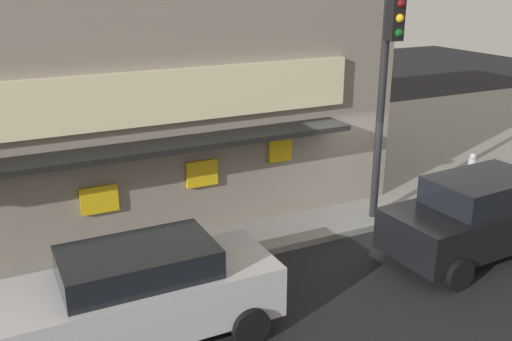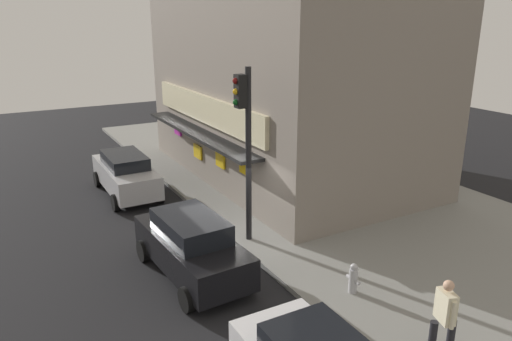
{
  "view_description": "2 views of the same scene",
  "coord_description": "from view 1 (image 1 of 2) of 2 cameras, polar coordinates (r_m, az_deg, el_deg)",
  "views": [
    {
      "loc": [
        -7.77,
        -9.57,
        5.67
      ],
      "look_at": [
        -2.23,
        1.62,
        1.34
      ],
      "focal_mm": 39.89,
      "sensor_mm": 36.0,
      "label": 1
    },
    {
      "loc": [
        12.53,
        -6.16,
        6.83
      ],
      "look_at": [
        -1.0,
        1.46,
        1.87
      ],
      "focal_mm": 34.06,
      "sensor_mm": 36.0,
      "label": 2
    }
  ],
  "objects": [
    {
      "name": "ground_plane",
      "position": [
        13.57,
        11.62,
        -6.01
      ],
      "size": [
        54.11,
        54.11,
        0.0
      ],
      "primitive_type": "plane",
      "color": "black"
    },
    {
      "name": "sidewalk",
      "position": [
        17.62,
        1.31,
        0.59
      ],
      "size": [
        36.07,
        10.44,
        0.15
      ],
      "primitive_type": "cube",
      "color": "gray",
      "rests_on": "ground_plane"
    },
    {
      "name": "corner_building",
      "position": [
        15.05,
        -15.75,
        11.83
      ],
      "size": [
        12.74,
        8.25,
        7.59
      ],
      "color": "gray",
      "rests_on": "sidewalk"
    },
    {
      "name": "traffic_light",
      "position": [
        12.98,
        12.92,
        9.25
      ],
      "size": [
        0.32,
        0.58,
        5.32
      ],
      "color": "black",
      "rests_on": "sidewalk"
    },
    {
      "name": "fire_hydrant",
      "position": [
        17.04,
        20.8,
        0.3
      ],
      "size": [
        0.46,
        0.22,
        0.8
      ],
      "color": "#B2B2B7",
      "rests_on": "sidewalk"
    },
    {
      "name": "trash_can",
      "position": [
        13.67,
        -1.46,
        -2.6
      ],
      "size": [
        0.55,
        0.55,
        0.93
      ],
      "primitive_type": "cylinder",
      "color": "#2D2D2D",
      "rests_on": "sidewalk"
    },
    {
      "name": "parked_car_silver",
      "position": [
        9.4,
        -11.5,
        -12.04
      ],
      "size": [
        4.4,
        1.88,
        1.67
      ],
      "color": "#B7B7BC",
      "rests_on": "ground_plane"
    },
    {
      "name": "parked_car_black",
      "position": [
        12.84,
        21.56,
        -4.17
      ],
      "size": [
        4.38,
        2.1,
        1.74
      ],
      "color": "black",
      "rests_on": "ground_plane"
    }
  ]
}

